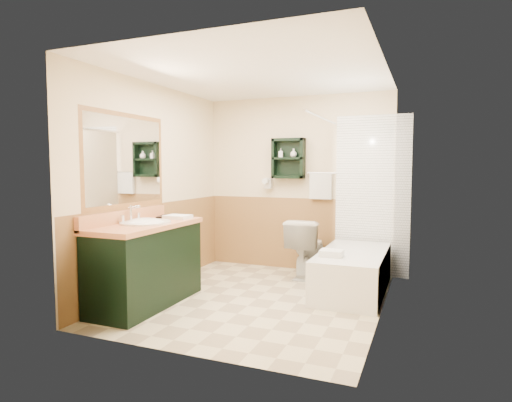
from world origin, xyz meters
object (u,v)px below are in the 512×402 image
object	(u,v)px
wall_shelf	(288,158)
vanity_book	(158,208)
bathtub	(353,272)
soap_bottle_b	(294,154)
toilet	(306,248)
soap_bottle_a	(281,155)
hair_dryer	(268,183)
vanity	(146,264)

from	to	relation	value
wall_shelf	vanity_book	world-z (taller)	wall_shelf
bathtub	soap_bottle_b	world-z (taller)	soap_bottle_b
toilet	soap_bottle_a	bearing A→B (deg)	-30.43
hair_dryer	toilet	size ratio (longest dim) A/B	0.31
soap_bottle_b	toilet	bearing A→B (deg)	-44.06
vanity	vanity_book	xyz separation A→B (m)	(-0.17, 0.47, 0.54)
soap_bottle_b	wall_shelf	bearing A→B (deg)	176.32
wall_shelf	toilet	distance (m)	1.25
wall_shelf	soap_bottle_a	size ratio (longest dim) A/B	4.44
vanity	soap_bottle_a	distance (m)	2.45
vanity	toilet	world-z (taller)	vanity
soap_bottle_a	vanity_book	bearing A→B (deg)	-121.79
hair_dryer	soap_bottle_a	distance (m)	0.44
vanity	soap_bottle_b	world-z (taller)	soap_bottle_b
vanity_book	soap_bottle_b	bearing A→B (deg)	37.09
hair_dryer	vanity_book	xyz separation A→B (m)	(-0.76, -1.57, -0.23)
soap_bottle_a	soap_bottle_b	bearing A→B (deg)	0.00
bathtub	soap_bottle_a	size ratio (longest dim) A/B	12.12
soap_bottle_a	soap_bottle_b	distance (m)	0.19
hair_dryer	vanity	bearing A→B (deg)	-106.27
vanity	toilet	size ratio (longest dim) A/B	1.77
toilet	vanity_book	xyz separation A→B (m)	(-1.40, -1.28, 0.59)
vanity	bathtub	world-z (taller)	vanity
hair_dryer	vanity	world-z (taller)	hair_dryer
hair_dryer	wall_shelf	bearing A→B (deg)	-4.76
wall_shelf	soap_bottle_b	xyz separation A→B (m)	(0.08, -0.01, 0.06)
vanity_book	soap_bottle_b	world-z (taller)	soap_bottle_b
wall_shelf	toilet	xyz separation A→B (m)	(0.34, -0.26, -1.18)
vanity_book	soap_bottle_b	distance (m)	2.02
bathtub	toilet	size ratio (longest dim) A/B	1.96
soap_bottle_a	soap_bottle_b	size ratio (longest dim) A/B	1.05
toilet	bathtub	bearing A→B (deg)	142.92
hair_dryer	soap_bottle_b	xyz separation A→B (m)	(0.38, -0.03, 0.41)
wall_shelf	bathtub	xyz separation A→B (m)	(1.03, -0.76, -1.31)
wall_shelf	soap_bottle_b	size ratio (longest dim) A/B	4.69
bathtub	soap_bottle_a	world-z (taller)	soap_bottle_a
bathtub	soap_bottle_b	bearing A→B (deg)	141.43
soap_bottle_a	soap_bottle_b	xyz separation A→B (m)	(0.18, 0.00, 0.02)
vanity	toilet	distance (m)	2.15
bathtub	vanity_book	bearing A→B (deg)	-159.43
bathtub	vanity_book	xyz separation A→B (m)	(-2.08, -0.78, 0.73)
hair_dryer	soap_bottle_b	size ratio (longest dim) A/B	2.04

